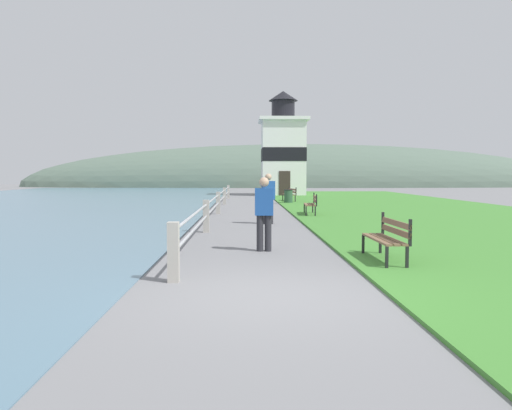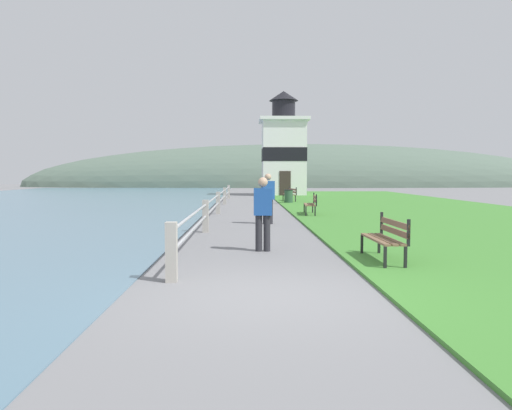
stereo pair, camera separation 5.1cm
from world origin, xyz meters
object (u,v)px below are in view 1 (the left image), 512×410
object	(u,v)px
park_bench_far	(290,193)
person_by_railing	(268,197)
park_bench_near	(388,236)
person_strolling	(264,211)
lighthouse	(283,151)
trash_bin	(288,196)
park_bench_midway	(312,203)

from	to	relation	value
park_bench_far	person_by_railing	xyz separation A→B (m)	(-2.06, -13.99, 0.42)
park_bench_near	person_strolling	xyz separation A→B (m)	(-2.38, 1.54, 0.37)
park_bench_far	lighthouse	xyz separation A→B (m)	(0.30, 9.91, 3.10)
park_bench_far	person_by_railing	distance (m)	14.15
park_bench_near	person_by_railing	bearing A→B (deg)	-76.48
park_bench_far	trash_bin	size ratio (longest dim) A/B	2.37
park_bench_near	trash_bin	bearing A→B (deg)	-90.32
lighthouse	person_strolling	world-z (taller)	lighthouse
park_bench_midway	park_bench_near	bearing A→B (deg)	94.42
park_bench_near	person_strolling	distance (m)	2.86
park_bench_far	lighthouse	size ratio (longest dim) A/B	0.23
park_bench_midway	lighthouse	bearing A→B (deg)	-86.51
lighthouse	person_strolling	xyz separation A→B (m)	(-2.76, -30.09, -2.73)
park_bench_near	lighthouse	bearing A→B (deg)	-91.58
park_bench_near	park_bench_far	world-z (taller)	same
park_bench_midway	park_bench_far	xyz separation A→B (m)	(0.06, 10.49, 0.00)
park_bench_midway	park_bench_far	bearing A→B (deg)	-85.82
park_bench_far	person_strolling	distance (m)	20.33
park_bench_midway	trash_bin	bearing A→B (deg)	-84.06
person_strolling	park_bench_far	bearing A→B (deg)	-6.86
lighthouse	person_by_railing	world-z (taller)	lighthouse
person_strolling	trash_bin	bearing A→B (deg)	-6.68
park_bench_near	park_bench_midway	distance (m)	11.24
park_bench_midway	lighthouse	xyz separation A→B (m)	(0.36, 20.40, 3.10)
park_bench_midway	park_bench_far	size ratio (longest dim) A/B	0.93
park_bench_near	park_bench_midway	bearing A→B (deg)	-90.98
lighthouse	person_strolling	distance (m)	30.34
park_bench_near	park_bench_midway	size ratio (longest dim) A/B	0.94
lighthouse	park_bench_near	bearing A→B (deg)	-90.68
person_by_railing	park_bench_far	bearing A→B (deg)	-22.91
person_strolling	person_by_railing	size ratio (longest dim) A/B	0.95
trash_bin	person_by_railing	bearing A→B (deg)	-98.33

